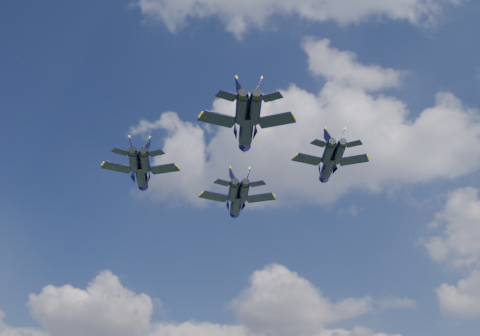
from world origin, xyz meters
The scene contains 4 objects.
jet_lead centered at (-2.97, 14.65, 67.36)m, with size 12.13×16.79×3.97m.
jet_left centered at (-11.97, -3.60, 65.51)m, with size 10.56×14.64×3.47m.
jet_right centered at (14.46, 3.73, 66.58)m, with size 10.68×14.62×3.45m.
jet_slot centered at (6.85, -13.27, 64.67)m, with size 11.37×15.58×3.68m.
Camera 1 is at (24.68, -75.56, 26.92)m, focal length 45.00 mm.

